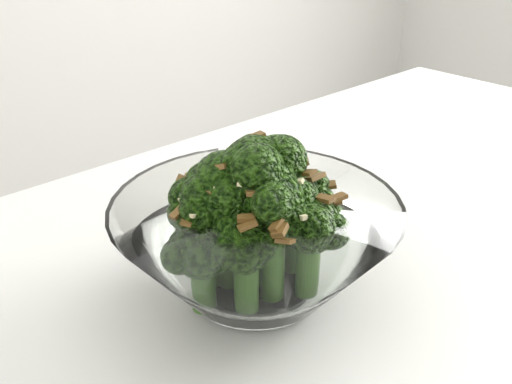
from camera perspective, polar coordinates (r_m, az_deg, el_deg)
table at (r=0.62m, az=15.54°, el=-11.33°), size 1.35×1.05×0.75m
broccoli_dish at (r=0.48m, az=-0.11°, el=-4.35°), size 0.24×0.24×0.15m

